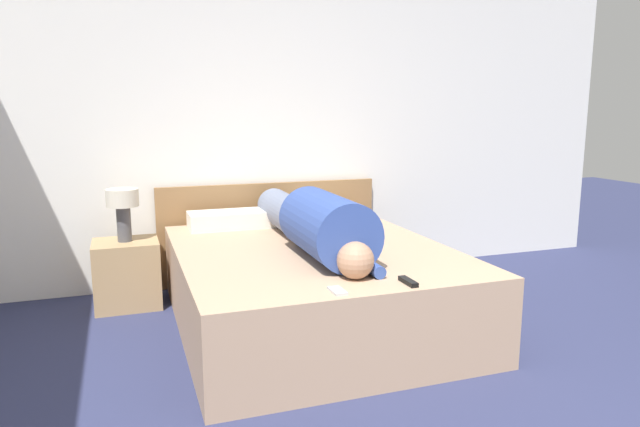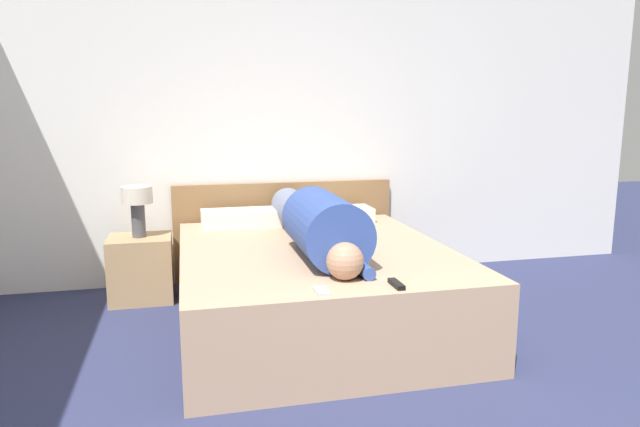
# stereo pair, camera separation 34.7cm
# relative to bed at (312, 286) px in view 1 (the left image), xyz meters

# --- Properties ---
(wall_back) EXTENTS (6.13, 0.06, 2.60)m
(wall_back) POSITION_rel_bed_xyz_m (0.18, 1.16, 1.04)
(wall_back) COLOR white
(wall_back) RESTS_ON ground_plane
(bed) EXTENTS (1.69, 2.01, 0.52)m
(bed) POSITION_rel_bed_xyz_m (0.00, 0.00, 0.00)
(bed) COLOR tan
(bed) RESTS_ON ground_plane
(headboard) EXTENTS (1.81, 0.04, 0.80)m
(headboard) POSITION_rel_bed_xyz_m (0.00, 1.09, 0.14)
(headboard) COLOR olive
(headboard) RESTS_ON ground_plane
(nightstand) EXTENTS (0.45, 0.39, 0.48)m
(nightstand) POSITION_rel_bed_xyz_m (-1.13, 0.78, -0.02)
(nightstand) COLOR tan
(nightstand) RESTS_ON ground_plane
(table_lamp) EXTENTS (0.22, 0.22, 0.37)m
(table_lamp) POSITION_rel_bed_xyz_m (-1.13, 0.78, 0.48)
(table_lamp) COLOR #4C4C51
(table_lamp) RESTS_ON nightstand
(person_lying) EXTENTS (0.39, 1.77, 0.39)m
(person_lying) POSITION_rel_bed_xyz_m (-0.00, -0.04, 0.43)
(person_lying) COLOR tan
(person_lying) RESTS_ON bed
(pillow_near_headboard) EXTENTS (0.63, 0.28, 0.12)m
(pillow_near_headboard) POSITION_rel_bed_xyz_m (-0.37, 0.81, 0.32)
(pillow_near_headboard) COLOR silver
(pillow_near_headboard) RESTS_ON bed
(pillow_second) EXTENTS (0.60, 0.28, 0.11)m
(pillow_second) POSITION_rel_bed_xyz_m (0.34, 0.81, 0.31)
(pillow_second) COLOR silver
(pillow_second) RESTS_ON bed
(tv_remote) EXTENTS (0.04, 0.15, 0.02)m
(tv_remote) POSITION_rel_bed_xyz_m (0.22, -0.89, 0.27)
(tv_remote) COLOR black
(tv_remote) RESTS_ON bed
(cell_phone) EXTENTS (0.06, 0.13, 0.01)m
(cell_phone) POSITION_rel_bed_xyz_m (-0.17, -0.89, 0.26)
(cell_phone) COLOR #B2B7BC
(cell_phone) RESTS_ON bed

